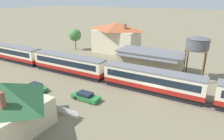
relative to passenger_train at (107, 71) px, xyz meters
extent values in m
plane|color=#7A7056|center=(9.53, -1.51, -2.25)|extent=(600.00, 600.00, 0.00)
cube|color=#AD1E19|center=(8.95, 0.00, -0.95)|extent=(17.28, 3.03, 0.80)
cube|color=beige|center=(8.95, 0.00, 0.48)|extent=(17.28, 3.03, 2.06)
cube|color=#192330|center=(8.95, 0.00, 0.58)|extent=(15.89, 3.07, 1.15)
cube|color=slate|center=(8.95, 0.00, 1.66)|extent=(17.28, 2.85, 0.30)
cube|color=black|center=(8.95, 0.00, -1.79)|extent=(16.59, 2.61, 0.88)
cylinder|color=black|center=(14.65, -0.72, -1.80)|extent=(0.90, 0.18, 0.90)
cylinder|color=black|center=(14.65, 0.72, -1.80)|extent=(0.90, 0.18, 0.90)
cylinder|color=black|center=(3.25, -0.72, -1.80)|extent=(0.90, 0.18, 0.90)
cylinder|color=black|center=(3.25, 0.72, -1.80)|extent=(0.90, 0.18, 0.90)
cube|color=#AD1E19|center=(-9.48, 0.00, -0.95)|extent=(17.28, 3.03, 0.80)
cube|color=beige|center=(-9.48, 0.00, 0.48)|extent=(17.28, 3.03, 2.06)
cube|color=#192330|center=(-9.48, 0.00, 0.58)|extent=(15.89, 3.07, 1.15)
cube|color=slate|center=(-9.48, 0.00, 1.66)|extent=(17.28, 2.85, 0.30)
cube|color=black|center=(-9.48, 0.00, -1.79)|extent=(16.59, 2.61, 0.88)
cylinder|color=black|center=(-3.78, -0.72, -1.80)|extent=(0.90, 0.18, 0.90)
cylinder|color=black|center=(-3.78, 0.72, -1.80)|extent=(0.90, 0.18, 0.90)
cylinder|color=black|center=(-15.18, -0.72, -1.80)|extent=(0.90, 0.18, 0.90)
cylinder|color=black|center=(-15.18, 0.72, -1.80)|extent=(0.90, 0.18, 0.90)
cube|color=#AD1E19|center=(-27.90, 0.00, -0.95)|extent=(17.28, 3.03, 0.80)
cube|color=beige|center=(-27.90, 0.00, 0.48)|extent=(17.28, 3.03, 2.06)
cube|color=#192330|center=(-27.90, 0.00, 0.58)|extent=(15.89, 3.07, 1.15)
cube|color=slate|center=(-27.90, 0.00, 1.66)|extent=(17.28, 2.85, 0.30)
cube|color=black|center=(-27.90, 0.00, -1.79)|extent=(16.59, 2.61, 0.88)
cylinder|color=black|center=(-22.20, -0.72, -1.80)|extent=(0.90, 0.18, 0.90)
cylinder|color=black|center=(-22.20, 0.72, -1.80)|extent=(0.90, 0.18, 0.90)
cylinder|color=black|center=(-33.60, 0.72, -1.80)|extent=(0.90, 0.18, 0.90)
cube|color=#665B51|center=(-1.58, 0.00, -2.25)|extent=(123.69, 3.60, 0.01)
cube|color=#4C4238|center=(-1.58, -0.72, -2.23)|extent=(123.69, 0.12, 0.04)
cube|color=#4C4238|center=(-1.58, 0.72, -2.23)|extent=(123.69, 0.12, 0.04)
cube|color=#BCB293|center=(4.90, 11.01, -0.20)|extent=(13.91, 6.22, 4.11)
cube|color=slate|center=(4.90, 11.01, 1.96)|extent=(15.02, 6.72, 0.20)
cube|color=slate|center=(4.90, 7.10, 1.46)|extent=(13.35, 1.60, 0.16)
cylinder|color=brown|center=(4.90, 6.50, -0.44)|extent=(0.14, 0.14, 3.63)
cube|color=beige|center=(-9.40, 21.22, 1.02)|extent=(12.83, 7.65, 6.53)
pyramid|color=#B25633|center=(-9.40, 21.22, 5.39)|extent=(13.85, 8.26, 2.21)
cube|color=brown|center=(-5.80, 19.69, 5.50)|extent=(0.56, 0.56, 1.99)
cylinder|color=brown|center=(16.01, 11.53, 0.76)|extent=(0.28, 0.28, 6.03)
cylinder|color=brown|center=(12.62, 11.53, 0.76)|extent=(0.28, 0.28, 6.03)
cylinder|color=brown|center=(16.01, 8.14, 0.76)|extent=(0.28, 0.28, 6.03)
cylinder|color=brown|center=(12.62, 8.14, 0.76)|extent=(0.28, 0.28, 6.03)
cube|color=brown|center=(14.31, 9.84, 3.86)|extent=(3.88, 3.88, 0.16)
cylinder|color=#56565B|center=(14.31, 9.84, 4.95)|extent=(4.28, 4.28, 2.03)
cone|color=#56565B|center=(14.31, 9.84, 6.22)|extent=(4.50, 4.50, 0.50)
cube|color=beige|center=(-3.31, -18.62, -0.45)|extent=(8.80, 8.00, 3.60)
pyramid|color=#23512D|center=(-3.31, -18.62, 2.64)|extent=(9.50, 8.64, 2.59)
cube|color=brown|center=(-0.85, -20.22, 2.77)|extent=(0.56, 0.56, 2.33)
cube|color=#287A38|center=(-8.98, -9.44, -1.80)|extent=(4.44, 1.94, 0.56)
cube|color=#192330|center=(-9.11, -9.43, -1.24)|extent=(2.25, 1.60, 0.56)
cylinder|color=black|center=(-7.66, -10.28, -1.94)|extent=(0.62, 0.20, 0.62)
cylinder|color=black|center=(-7.59, -8.72, -1.94)|extent=(0.62, 0.20, 0.62)
cylinder|color=black|center=(-10.36, -10.16, -1.94)|extent=(0.62, 0.20, 0.62)
cylinder|color=black|center=(-10.30, -8.60, -1.94)|extent=(0.62, 0.20, 0.62)
cube|color=#287A38|center=(0.75, -7.91, -1.78)|extent=(4.70, 1.81, 0.59)
cube|color=#192330|center=(0.61, -7.91, -1.25)|extent=(2.35, 1.55, 0.48)
cylinder|color=black|center=(2.20, -8.71, -1.94)|extent=(0.62, 0.20, 0.62)
cylinder|color=black|center=(2.20, -7.11, -1.94)|extent=(0.62, 0.20, 0.62)
cylinder|color=black|center=(-0.70, -8.71, -1.94)|extent=(0.62, 0.20, 0.62)
cylinder|color=black|center=(-0.71, -7.12, -1.94)|extent=(0.62, 0.20, 0.62)
cylinder|color=brown|center=(-21.68, 17.22, -0.48)|extent=(0.28, 0.28, 3.53)
sphere|color=#427F3D|center=(-21.68, 17.22, 2.41)|extent=(3.76, 3.76, 3.76)
camera|label=1|loc=(18.43, -30.75, 13.20)|focal=32.00mm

